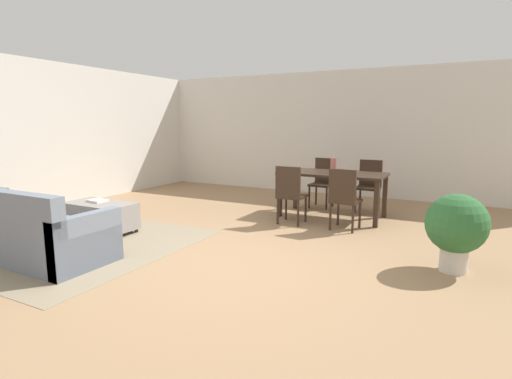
{
  "coord_description": "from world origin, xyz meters",
  "views": [
    {
      "loc": [
        2.34,
        -3.63,
        1.56
      ],
      "look_at": [
        -0.28,
        1.39,
        0.62
      ],
      "focal_mm": 27.72,
      "sensor_mm": 36.0,
      "label": 1
    }
  ],
  "objects_px": {
    "potted_plant": "(456,226)",
    "dining_chair_far_left": "(323,180)",
    "vase_centerpiece": "(333,165)",
    "dining_chair_far_right": "(369,182)",
    "ottoman_table": "(101,216)",
    "couch": "(25,233)",
    "dining_chair_near_left": "(290,192)",
    "dining_chair_near_right": "(344,196)",
    "book_on_ottoman": "(97,201)",
    "dining_table": "(332,178)"
  },
  "relations": [
    {
      "from": "couch",
      "to": "ottoman_table",
      "type": "bearing_deg",
      "value": 93.69
    },
    {
      "from": "dining_table",
      "to": "dining_chair_near_left",
      "type": "height_order",
      "value": "dining_chair_near_left"
    },
    {
      "from": "dining_chair_far_right",
      "to": "vase_centerpiece",
      "type": "bearing_deg",
      "value": -118.09
    },
    {
      "from": "dining_chair_far_right",
      "to": "ottoman_table",
      "type": "bearing_deg",
      "value": -133.69
    },
    {
      "from": "dining_chair_near_right",
      "to": "potted_plant",
      "type": "relative_size",
      "value": 1.09
    },
    {
      "from": "dining_chair_far_left",
      "to": "vase_centerpiece",
      "type": "distance_m",
      "value": 0.95
    },
    {
      "from": "ottoman_table",
      "to": "dining_chair_far_left",
      "type": "relative_size",
      "value": 1.1
    },
    {
      "from": "couch",
      "to": "vase_centerpiece",
      "type": "relative_size",
      "value": 8.79
    },
    {
      "from": "dining_table",
      "to": "dining_chair_far_left",
      "type": "bearing_deg",
      "value": 118.09
    },
    {
      "from": "dining_table",
      "to": "dining_chair_near_right",
      "type": "xyz_separation_m",
      "value": [
        0.41,
        -0.76,
        -0.15
      ]
    },
    {
      "from": "potted_plant",
      "to": "dining_chair_far_left",
      "type": "bearing_deg",
      "value": 131.49
    },
    {
      "from": "ottoman_table",
      "to": "dining_chair_near_left",
      "type": "relative_size",
      "value": 1.1
    },
    {
      "from": "dining_chair_near_left",
      "to": "dining_chair_near_right",
      "type": "bearing_deg",
      "value": 1.6
    },
    {
      "from": "dining_table",
      "to": "dining_chair_near_left",
      "type": "relative_size",
      "value": 1.87
    },
    {
      "from": "dining_chair_near_left",
      "to": "dining_chair_near_right",
      "type": "height_order",
      "value": "same"
    },
    {
      "from": "couch",
      "to": "ottoman_table",
      "type": "xyz_separation_m",
      "value": [
        -0.08,
        1.17,
        -0.04
      ]
    },
    {
      "from": "dining_chair_near_right",
      "to": "potted_plant",
      "type": "bearing_deg",
      "value": -36.07
    },
    {
      "from": "dining_chair_near_right",
      "to": "dining_chair_far_left",
      "type": "distance_m",
      "value": 1.72
    },
    {
      "from": "couch",
      "to": "dining_chair_near_left",
      "type": "xyz_separation_m",
      "value": [
        2.17,
        2.88,
        0.23
      ]
    },
    {
      "from": "dining_chair_far_left",
      "to": "vase_centerpiece",
      "type": "bearing_deg",
      "value": -61.62
    },
    {
      "from": "couch",
      "to": "potted_plant",
      "type": "xyz_separation_m",
      "value": [
        4.51,
        1.82,
        0.21
      ]
    },
    {
      "from": "ottoman_table",
      "to": "dining_table",
      "type": "xyz_separation_m",
      "value": [
        2.68,
        2.49,
        0.42
      ]
    },
    {
      "from": "dining_table",
      "to": "vase_centerpiece",
      "type": "bearing_deg",
      "value": -52.6
    },
    {
      "from": "dining_chair_far_left",
      "to": "dining_chair_far_right",
      "type": "relative_size",
      "value": 1.0
    },
    {
      "from": "dining_chair_far_right",
      "to": "book_on_ottoman",
      "type": "relative_size",
      "value": 3.54
    },
    {
      "from": "dining_chair_far_left",
      "to": "dining_chair_near_right",
      "type": "bearing_deg",
      "value": -61.85
    },
    {
      "from": "dining_chair_near_left",
      "to": "potted_plant",
      "type": "relative_size",
      "value": 1.09
    },
    {
      "from": "ottoman_table",
      "to": "vase_centerpiece",
      "type": "distance_m",
      "value": 3.71
    },
    {
      "from": "dining_chair_near_left",
      "to": "book_on_ottoman",
      "type": "height_order",
      "value": "dining_chair_near_left"
    },
    {
      "from": "dining_chair_near_right",
      "to": "dining_chair_far_right",
      "type": "distance_m",
      "value": 1.54
    },
    {
      "from": "couch",
      "to": "dining_chair_near_right",
      "type": "xyz_separation_m",
      "value": [
        3.02,
        2.91,
        0.23
      ]
    },
    {
      "from": "dining_table",
      "to": "dining_chair_far_right",
      "type": "xyz_separation_m",
      "value": [
        0.45,
        0.78,
        -0.15
      ]
    },
    {
      "from": "ottoman_table",
      "to": "dining_chair_near_left",
      "type": "height_order",
      "value": "dining_chair_near_left"
    },
    {
      "from": "book_on_ottoman",
      "to": "ottoman_table",
      "type": "bearing_deg",
      "value": -20.51
    },
    {
      "from": "ottoman_table",
      "to": "vase_centerpiece",
      "type": "relative_size",
      "value": 4.13
    },
    {
      "from": "dining_chair_near_right",
      "to": "book_on_ottoman",
      "type": "height_order",
      "value": "dining_chair_near_right"
    },
    {
      "from": "dining_chair_near_left",
      "to": "vase_centerpiece",
      "type": "bearing_deg",
      "value": 59.3
    },
    {
      "from": "dining_table",
      "to": "dining_chair_near_right",
      "type": "height_order",
      "value": "dining_chair_near_right"
    },
    {
      "from": "vase_centerpiece",
      "to": "book_on_ottoman",
      "type": "xyz_separation_m",
      "value": [
        -2.78,
        -2.44,
        -0.43
      ]
    },
    {
      "from": "dining_table",
      "to": "book_on_ottoman",
      "type": "height_order",
      "value": "dining_table"
    },
    {
      "from": "dining_chair_near_left",
      "to": "book_on_ottoman",
      "type": "relative_size",
      "value": 3.54
    },
    {
      "from": "dining_chair_near_left",
      "to": "dining_chair_near_right",
      "type": "relative_size",
      "value": 1.0
    },
    {
      "from": "dining_table",
      "to": "dining_chair_far_left",
      "type": "relative_size",
      "value": 1.87
    },
    {
      "from": "dining_table",
      "to": "dining_chair_far_left",
      "type": "xyz_separation_m",
      "value": [
        -0.4,
        0.76,
        -0.15
      ]
    },
    {
      "from": "ottoman_table",
      "to": "book_on_ottoman",
      "type": "bearing_deg",
      "value": 159.49
    },
    {
      "from": "ottoman_table",
      "to": "potted_plant",
      "type": "bearing_deg",
      "value": 8.04
    },
    {
      "from": "ottoman_table",
      "to": "dining_table",
      "type": "relative_size",
      "value": 0.59
    },
    {
      "from": "potted_plant",
      "to": "dining_chair_near_left",
      "type": "bearing_deg",
      "value": 155.53
    },
    {
      "from": "couch",
      "to": "dining_table",
      "type": "xyz_separation_m",
      "value": [
        2.61,
        3.67,
        0.37
      ]
    },
    {
      "from": "potted_plant",
      "to": "book_on_ottoman",
      "type": "bearing_deg",
      "value": -172.49
    }
  ]
}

